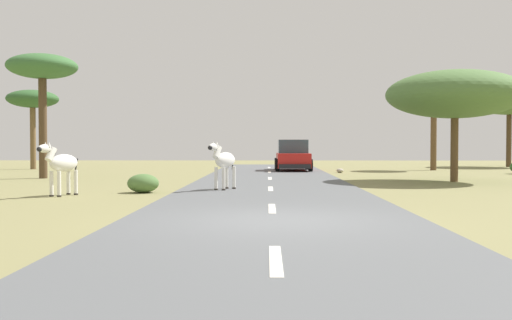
{
  "coord_description": "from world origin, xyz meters",
  "views": [
    {
      "loc": [
        -0.2,
        -11.39,
        1.51
      ],
      "look_at": [
        -0.69,
        13.6,
        0.86
      ],
      "focal_mm": 41.28,
      "sensor_mm": 36.0,
      "label": 1
    }
  ],
  "objects_px": {
    "zebra_1": "(61,164)",
    "bush_0": "(143,183)",
    "car_0": "(293,156)",
    "tree_4": "(509,102)",
    "rock_2": "(340,171)",
    "tree_2": "(455,95)",
    "zebra_0": "(224,161)",
    "tree_0": "(33,100)",
    "tree_3": "(42,70)",
    "tree_1": "(434,92)"
  },
  "relations": [
    {
      "from": "zebra_1",
      "to": "bush_0",
      "type": "xyz_separation_m",
      "value": [
        2.14,
        1.22,
        -0.65
      ]
    },
    {
      "from": "car_0",
      "to": "bush_0",
      "type": "bearing_deg",
      "value": 70.24
    },
    {
      "from": "tree_4",
      "to": "rock_2",
      "type": "bearing_deg",
      "value": -145.54
    },
    {
      "from": "zebra_1",
      "to": "rock_2",
      "type": "distance_m",
      "value": 17.63
    },
    {
      "from": "tree_2",
      "to": "zebra_0",
      "type": "bearing_deg",
      "value": -150.39
    },
    {
      "from": "rock_2",
      "to": "zebra_0",
      "type": "bearing_deg",
      "value": -112.85
    },
    {
      "from": "rock_2",
      "to": "tree_2",
      "type": "bearing_deg",
      "value": -63.46
    },
    {
      "from": "tree_4",
      "to": "bush_0",
      "type": "distance_m",
      "value": 30.12
    },
    {
      "from": "zebra_0",
      "to": "tree_0",
      "type": "xyz_separation_m",
      "value": [
        -13.04,
        16.94,
        3.25
      ]
    },
    {
      "from": "tree_2",
      "to": "rock_2",
      "type": "bearing_deg",
      "value": 116.54
    },
    {
      "from": "zebra_1",
      "to": "tree_4",
      "type": "distance_m",
      "value": 32.38
    },
    {
      "from": "zebra_1",
      "to": "tree_0",
      "type": "height_order",
      "value": "tree_0"
    },
    {
      "from": "tree_0",
      "to": "tree_3",
      "type": "distance_m",
      "value": 10.76
    },
    {
      "from": "bush_0",
      "to": "tree_0",
      "type": "bearing_deg",
      "value": 120.93
    },
    {
      "from": "tree_1",
      "to": "bush_0",
      "type": "distance_m",
      "value": 21.99
    },
    {
      "from": "tree_1",
      "to": "tree_3",
      "type": "xyz_separation_m",
      "value": [
        -19.89,
        -8.8,
        0.22
      ]
    },
    {
      "from": "zebra_0",
      "to": "tree_1",
      "type": "xyz_separation_m",
      "value": [
        11.24,
        15.94,
        3.66
      ]
    },
    {
      "from": "zebra_0",
      "to": "car_0",
      "type": "xyz_separation_m",
      "value": [
        2.86,
        14.45,
        -0.14
      ]
    },
    {
      "from": "bush_0",
      "to": "zebra_1",
      "type": "bearing_deg",
      "value": -150.44
    },
    {
      "from": "zebra_0",
      "to": "tree_0",
      "type": "bearing_deg",
      "value": -27.8
    },
    {
      "from": "zebra_1",
      "to": "zebra_0",
      "type": "bearing_deg",
      "value": -135.86
    },
    {
      "from": "tree_2",
      "to": "tree_1",
      "type": "bearing_deg",
      "value": 78.56
    },
    {
      "from": "zebra_0",
      "to": "tree_4",
      "type": "bearing_deg",
      "value": -105.43
    },
    {
      "from": "tree_2",
      "to": "bush_0",
      "type": "relative_size",
      "value": 5.63
    },
    {
      "from": "tree_2",
      "to": "tree_3",
      "type": "xyz_separation_m",
      "value": [
        -17.71,
        2.0,
        1.31
      ]
    },
    {
      "from": "tree_1",
      "to": "tree_4",
      "type": "xyz_separation_m",
      "value": [
        6.56,
        5.25,
        -0.21
      ]
    },
    {
      "from": "tree_0",
      "to": "tree_4",
      "type": "bearing_deg",
      "value": 7.84
    },
    {
      "from": "zebra_0",
      "to": "tree_4",
      "type": "distance_m",
      "value": 27.89
    },
    {
      "from": "car_0",
      "to": "zebra_1",
      "type": "bearing_deg",
      "value": 65.08
    },
    {
      "from": "tree_3",
      "to": "tree_4",
      "type": "height_order",
      "value": "tree_3"
    },
    {
      "from": "tree_0",
      "to": "tree_4",
      "type": "xyz_separation_m",
      "value": [
        30.84,
        4.25,
        0.2
      ]
    },
    {
      "from": "car_0",
      "to": "tree_4",
      "type": "height_order",
      "value": "tree_4"
    },
    {
      "from": "tree_3",
      "to": "tree_4",
      "type": "bearing_deg",
      "value": 27.97
    },
    {
      "from": "zebra_0",
      "to": "bush_0",
      "type": "xyz_separation_m",
      "value": [
        -2.49,
        -0.68,
        -0.69
      ]
    },
    {
      "from": "car_0",
      "to": "tree_0",
      "type": "bearing_deg",
      "value": -9.21
    },
    {
      "from": "tree_3",
      "to": "tree_4",
      "type": "relative_size",
      "value": 1.03
    },
    {
      "from": "tree_2",
      "to": "tree_0",
      "type": "bearing_deg",
      "value": 151.92
    },
    {
      "from": "zebra_0",
      "to": "tree_3",
      "type": "height_order",
      "value": "tree_3"
    },
    {
      "from": "car_0",
      "to": "tree_0",
      "type": "height_order",
      "value": "tree_0"
    },
    {
      "from": "tree_2",
      "to": "car_0",
      "type": "bearing_deg",
      "value": 123.67
    },
    {
      "from": "car_0",
      "to": "rock_2",
      "type": "height_order",
      "value": "car_0"
    },
    {
      "from": "bush_0",
      "to": "tree_3",
      "type": "bearing_deg",
      "value": 128.24
    },
    {
      "from": "tree_0",
      "to": "tree_1",
      "type": "xyz_separation_m",
      "value": [
        24.29,
        -1.0,
        0.41
      ]
    },
    {
      "from": "tree_2",
      "to": "zebra_1",
      "type": "bearing_deg",
      "value": -152.76
    },
    {
      "from": "zebra_0",
      "to": "tree_3",
      "type": "xyz_separation_m",
      "value": [
        -8.65,
        7.14,
        3.88
      ]
    },
    {
      "from": "tree_4",
      "to": "bush_0",
      "type": "relative_size",
      "value": 5.44
    },
    {
      "from": "tree_0",
      "to": "tree_1",
      "type": "relative_size",
      "value": 0.92
    },
    {
      "from": "zebra_1",
      "to": "rock_2",
      "type": "xyz_separation_m",
      "value": [
        9.95,
        14.53,
        -0.83
      ]
    },
    {
      "from": "tree_4",
      "to": "zebra_1",
      "type": "bearing_deg",
      "value": -134.17
    },
    {
      "from": "zebra_1",
      "to": "tree_4",
      "type": "height_order",
      "value": "tree_4"
    }
  ]
}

